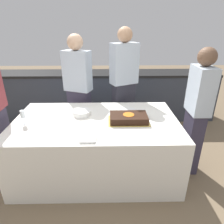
% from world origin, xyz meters
% --- Properties ---
extents(ground_plane, '(14.00, 14.00, 0.00)m').
position_xyz_m(ground_plane, '(0.00, 0.00, 0.00)').
color(ground_plane, '#7A664C').
extents(back_counter, '(4.40, 0.58, 0.92)m').
position_xyz_m(back_counter, '(0.00, 1.63, 0.46)').
color(back_counter, '#333842').
rests_on(back_counter, ground_plane).
extents(dining_table, '(1.94, 1.11, 0.73)m').
position_xyz_m(dining_table, '(0.00, 0.00, 0.36)').
color(dining_table, white).
rests_on(dining_table, ground_plane).
extents(cake, '(0.47, 0.30, 0.09)m').
position_xyz_m(cake, '(0.38, -0.04, 0.77)').
color(cake, gold).
rests_on(cake, dining_table).
extents(plate_stack, '(0.22, 0.22, 0.06)m').
position_xyz_m(plate_stack, '(-0.18, 0.14, 0.76)').
color(plate_stack, white).
rests_on(plate_stack, dining_table).
extents(wine_glass, '(0.06, 0.06, 0.17)m').
position_xyz_m(wine_glass, '(-0.80, -0.10, 0.84)').
color(wine_glass, white).
rests_on(wine_glass, dining_table).
extents(side_plate_near_cake, '(0.22, 0.22, 0.00)m').
position_xyz_m(side_plate_near_cake, '(0.40, 0.28, 0.73)').
color(side_plate_near_cake, white).
rests_on(side_plate_near_cake, dining_table).
extents(utensil_pile, '(0.16, 0.11, 0.02)m').
position_xyz_m(utensil_pile, '(-0.05, -0.45, 0.74)').
color(utensil_pile, white).
rests_on(utensil_pile, dining_table).
extents(person_cutting_cake, '(0.44, 0.35, 1.73)m').
position_xyz_m(person_cutting_cake, '(0.38, 0.77, 0.91)').
color(person_cutting_cake, '#282833').
rests_on(person_cutting_cake, ground_plane).
extents(person_seated_right, '(0.20, 0.33, 1.55)m').
position_xyz_m(person_seated_right, '(1.19, 0.00, 0.81)').
color(person_seated_right, '#383347').
rests_on(person_seated_right, ground_plane).
extents(person_standing_back, '(0.44, 0.33, 1.65)m').
position_xyz_m(person_standing_back, '(-0.30, 0.77, 0.86)').
color(person_standing_back, '#383347').
rests_on(person_standing_back, ground_plane).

